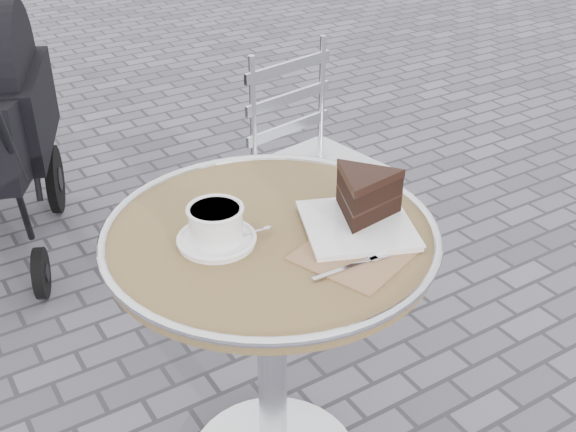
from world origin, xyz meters
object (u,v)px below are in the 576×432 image
cake_plate_set (363,202)px  bistro_chair (302,139)px  cafe_table (271,294)px  cappuccino_set (217,227)px

cake_plate_set → bistro_chair: 0.97m
cafe_table → bistro_chair: bistro_chair is taller
cappuccino_set → cake_plate_set: size_ratio=0.55×
cappuccino_set → cake_plate_set: (0.29, -0.10, 0.02)m
cake_plate_set → bistro_chair: cake_plate_set is taller
cake_plate_set → bistro_chair: bearing=86.9°
cappuccino_set → bistro_chair: size_ratio=0.23×
bistro_chair → cafe_table: bearing=-136.8°
cafe_table → cappuccino_set: (-0.11, 0.02, 0.20)m
cafe_table → cake_plate_set: bearing=-22.9°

